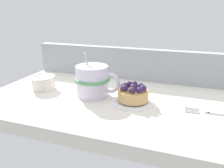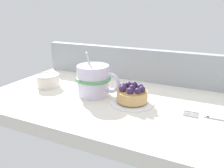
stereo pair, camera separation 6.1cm
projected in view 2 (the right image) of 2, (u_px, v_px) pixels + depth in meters
ground_plane at (122, 105)px, 64.11cm from camera, size 79.09×41.87×3.46cm
window_rail_back at (144, 65)px, 78.32cm from camera, size 77.50×3.09×11.10cm
dessert_plate at (132, 102)px, 61.12cm from camera, size 11.72×11.72×0.81cm
raspberry_tart at (132, 94)px, 60.36cm from camera, size 8.24×8.24×4.61cm
coffee_mug at (94, 80)px, 65.84cm from camera, size 13.72×10.40×12.57cm
dessert_fork at (222, 119)px, 52.00cm from camera, size 17.63×2.53×0.60cm
sugar_bowl at (48, 80)px, 73.20cm from camera, size 7.65×7.65×4.08cm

